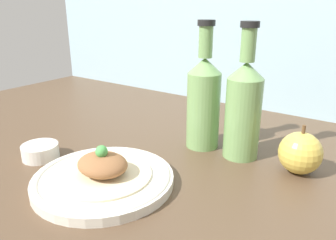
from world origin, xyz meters
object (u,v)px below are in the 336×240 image
object	(u,v)px
plate	(104,179)
plated_food	(103,167)
cider_bottle_left	(204,100)
apple	(300,153)
dipping_bowl	(40,151)
cider_bottle_right	(243,107)

from	to	relation	value
plate	plated_food	xyz separation A→B (cm)	(0.00, 0.00, 2.35)
plate	cider_bottle_left	xyz separation A→B (cm)	(6.03, 25.42, 9.95)
plated_food	apple	world-z (taller)	apple
apple	dipping_bowl	size ratio (longest dim) A/B	1.29
plate	cider_bottle_right	bearing A→B (deg)	58.82
plated_food	apple	bearing A→B (deg)	42.14
cider_bottle_right	dipping_bowl	size ratio (longest dim) A/B	3.69
plate	dipping_bowl	world-z (taller)	dipping_bowl
plate	plated_food	distance (cm)	2.35
cider_bottle_left	cider_bottle_right	distance (cm)	9.35
apple	dipping_bowl	distance (cm)	52.82
cider_bottle_right	dipping_bowl	xyz separation A→B (cm)	(-34.11, -25.55, -9.49)
cider_bottle_right	plated_food	bearing A→B (deg)	-121.18
plated_food	cider_bottle_right	size ratio (longest dim) A/B	0.63
plated_food	dipping_bowl	xyz separation A→B (cm)	(-18.72, -0.13, -1.89)
plated_food	dipping_bowl	size ratio (longest dim) A/B	2.31
plate	dipping_bowl	xyz separation A→B (cm)	(-18.72, -0.13, 0.46)
plated_food	cider_bottle_left	world-z (taller)	cider_bottle_left
plate	apple	bearing A→B (deg)	42.14
cider_bottle_right	apple	xyz separation A→B (cm)	(12.27, -0.39, -6.93)
cider_bottle_left	cider_bottle_right	bearing A→B (deg)	0.00
apple	dipping_bowl	world-z (taller)	apple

